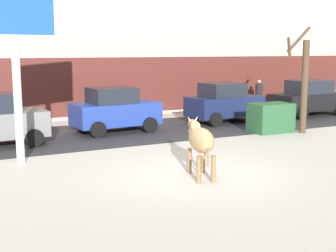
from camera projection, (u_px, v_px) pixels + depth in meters
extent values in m
plane|color=silver|center=(200.00, 176.00, 12.54)|extent=(120.00, 120.00, 0.00)
cube|color=#333338|center=(109.00, 134.00, 18.89)|extent=(60.00, 5.60, 0.01)
cube|color=#5B2823|center=(78.00, 87.00, 22.42)|extent=(43.12, 0.10, 2.80)
ellipsoid|color=tan|center=(201.00, 140.00, 12.24)|extent=(0.96, 1.51, 0.64)
cylinder|color=olive|center=(189.00, 161.00, 12.79)|extent=(0.12, 0.12, 0.70)
cylinder|color=olive|center=(203.00, 160.00, 12.86)|extent=(0.12, 0.12, 0.70)
cylinder|color=olive|center=(199.00, 170.00, 11.84)|extent=(0.12, 0.12, 0.70)
cylinder|color=olive|center=(213.00, 169.00, 11.91)|extent=(0.12, 0.12, 0.70)
cylinder|color=tan|center=(194.00, 129.00, 12.94)|extent=(0.38, 0.53, 0.44)
ellipsoid|color=olive|center=(192.00, 124.00, 13.13)|extent=(0.35, 0.49, 0.28)
cone|color=beige|center=(189.00, 119.00, 13.05)|extent=(0.13, 0.09, 0.15)
cone|color=beige|center=(197.00, 118.00, 13.09)|extent=(0.13, 0.09, 0.15)
cylinder|color=olive|center=(208.00, 155.00, 11.64)|extent=(0.06, 0.06, 0.60)
ellipsoid|color=beige|center=(203.00, 153.00, 12.12)|extent=(0.31, 0.33, 0.20)
cylinder|color=silver|center=(18.00, 100.00, 13.64)|extent=(0.24, 0.24, 3.80)
cube|color=silver|center=(13.00, 4.00, 13.19)|extent=(2.51, 0.69, 1.82)
cube|color=#1E51B2|center=(13.00, 4.00, 13.16)|extent=(2.38, 0.63, 1.70)
cylinder|color=black|center=(23.00, 131.00, 17.67)|extent=(0.65, 0.26, 0.64)
cylinder|color=black|center=(34.00, 138.00, 16.23)|extent=(0.65, 0.26, 0.64)
cube|color=#233D9E|center=(116.00, 114.00, 19.15)|extent=(3.60, 1.92, 0.90)
cube|color=#1E232D|center=(112.00, 95.00, 18.95)|extent=(1.89, 1.61, 0.64)
cylinder|color=black|center=(131.00, 120.00, 20.52)|extent=(0.65, 0.26, 0.64)
cylinder|color=black|center=(150.00, 125.00, 19.08)|extent=(0.65, 0.26, 0.64)
cylinder|color=black|center=(82.00, 124.00, 19.38)|extent=(0.65, 0.26, 0.64)
cylinder|color=black|center=(98.00, 130.00, 17.93)|extent=(0.65, 0.26, 0.64)
cube|color=#19234C|center=(225.00, 106.00, 21.73)|extent=(3.60, 1.92, 0.90)
cube|color=#1E232D|center=(222.00, 90.00, 21.53)|extent=(1.89, 1.61, 0.64)
cylinder|color=black|center=(232.00, 112.00, 23.09)|extent=(0.65, 0.26, 0.64)
cylinder|color=black|center=(255.00, 116.00, 21.65)|extent=(0.65, 0.26, 0.64)
cylinder|color=black|center=(194.00, 115.00, 21.95)|extent=(0.65, 0.26, 0.64)
cylinder|color=black|center=(216.00, 120.00, 20.51)|extent=(0.65, 0.26, 0.64)
cube|color=black|center=(309.00, 101.00, 23.97)|extent=(4.30, 2.02, 0.84)
cube|color=#1E232D|center=(309.00, 87.00, 23.84)|extent=(2.09, 1.67, 0.68)
cylinder|color=black|center=(313.00, 106.00, 25.47)|extent=(0.65, 0.26, 0.64)
cylinder|color=black|center=(277.00, 109.00, 24.10)|extent=(0.65, 0.26, 0.64)
cylinder|color=black|center=(302.00, 113.00, 22.60)|extent=(0.65, 0.26, 0.64)
cylinder|color=#282833|center=(259.00, 103.00, 25.84)|extent=(0.24, 0.24, 0.88)
cube|color=#232328|center=(259.00, 89.00, 25.72)|extent=(0.36, 0.22, 0.64)
sphere|color=tan|center=(259.00, 82.00, 25.65)|extent=(0.20, 0.20, 0.20)
cylinder|color=#4C3828|center=(304.00, 87.00, 18.79)|extent=(0.27, 0.27, 3.76)
cylinder|color=#4C3828|center=(289.00, 47.00, 18.65)|extent=(0.95, 1.17, 0.84)
cylinder|color=#4C3828|center=(299.00, 39.00, 18.94)|extent=(1.10, 0.24, 1.08)
cube|color=#285633|center=(271.00, 118.00, 19.16)|extent=(1.71, 1.11, 1.20)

